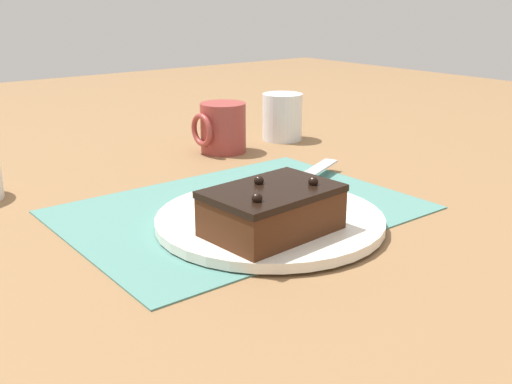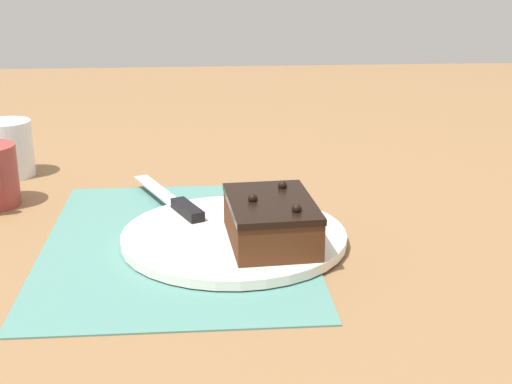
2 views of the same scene
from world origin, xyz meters
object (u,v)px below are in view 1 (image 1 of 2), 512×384
Objects in this scene: cake_plate at (270,220)px; chocolate_cake at (272,210)px; serving_knife at (293,182)px; coffee_mug at (222,128)px; drinking_glass at (282,117)px.

cake_plate is 0.06m from chocolate_cake.
serving_knife is 0.29m from coffee_mug.
serving_knife is 2.35× the size of drinking_glass.
drinking_glass is 0.99× the size of coffee_mug.
coffee_mug is (-0.07, -0.28, 0.02)m from serving_knife.
coffee_mug reaches higher than serving_knife.
coffee_mug is at bearing 142.57° from serving_knife.
serving_knife is at bearing -144.32° from cake_plate.
coffee_mug is at bearing -116.25° from cake_plate.
drinking_glass is (-0.36, -0.40, 0.00)m from chocolate_cake.
cake_plate is 0.39m from coffee_mug.
cake_plate is 3.10× the size of drinking_glass.
chocolate_cake is at bearing 48.26° from drinking_glass.
drinking_glass reaches higher than chocolate_cake.
drinking_glass is (-0.33, -0.36, 0.04)m from cake_plate.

